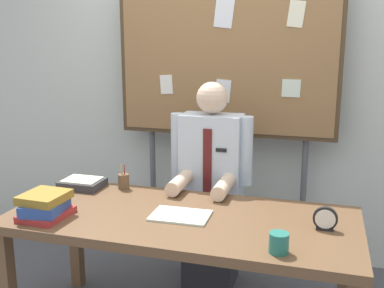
% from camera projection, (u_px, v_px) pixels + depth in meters
% --- Properties ---
extents(back_wall, '(6.40, 0.08, 2.70)m').
position_uv_depth(back_wall, '(231.00, 82.00, 3.46)').
color(back_wall, silver).
rests_on(back_wall, ground_plane).
extents(desk, '(1.86, 0.82, 0.74)m').
position_uv_depth(desk, '(182.00, 229.00, 2.45)').
color(desk, brown).
rests_on(desk, ground_plane).
extents(person, '(0.55, 0.56, 1.40)m').
position_uv_depth(person, '(211.00, 194.00, 3.06)').
color(person, '#2D2D33').
rests_on(person, ground_plane).
extents(bulletin_board, '(1.60, 0.09, 2.17)m').
position_uv_depth(bulletin_board, '(226.00, 56.00, 3.22)').
color(bulletin_board, '#4C3823').
rests_on(bulletin_board, ground_plane).
extents(book_stack, '(0.22, 0.27, 0.13)m').
position_uv_depth(book_stack, '(45.00, 206.00, 2.39)').
color(book_stack, '#B22D2D').
rests_on(book_stack, desk).
extents(open_notebook, '(0.31, 0.22, 0.01)m').
position_uv_depth(open_notebook, '(181.00, 216.00, 2.41)').
color(open_notebook, silver).
rests_on(open_notebook, desk).
extents(desk_clock, '(0.12, 0.04, 0.12)m').
position_uv_depth(desk_clock, '(325.00, 219.00, 2.24)').
color(desk_clock, black).
rests_on(desk_clock, desk).
extents(coffee_mug, '(0.09, 0.09, 0.09)m').
position_uv_depth(coffee_mug, '(279.00, 243.00, 2.00)').
color(coffee_mug, '#267266').
rests_on(coffee_mug, desk).
extents(pen_holder, '(0.07, 0.07, 0.16)m').
position_uv_depth(pen_holder, '(124.00, 181.00, 2.87)').
color(pen_holder, brown).
rests_on(pen_holder, desk).
extents(paper_tray, '(0.26, 0.20, 0.06)m').
position_uv_depth(paper_tray, '(82.00, 183.00, 2.89)').
color(paper_tray, '#333338').
rests_on(paper_tray, desk).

